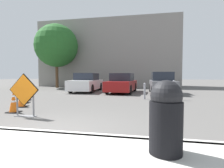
{
  "coord_description": "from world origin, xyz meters",
  "views": [
    {
      "loc": [
        2.2,
        -3.4,
        1.36
      ],
      "look_at": [
        -0.78,
        11.75,
        0.59
      ],
      "focal_mm": 28.0,
      "sensor_mm": 36.0,
      "label": 1
    }
  ],
  "objects_px": {
    "bollard_nearest": "(145,90)",
    "bollard_second": "(174,90)",
    "traffic_cone_second": "(21,98)",
    "traffic_cone_fourth": "(25,93)",
    "traffic_cone_nearest": "(14,101)",
    "parked_car_second": "(122,84)",
    "road_closed_sign": "(24,93)",
    "trash_bin": "(166,116)",
    "parked_car_nearest": "(87,83)",
    "traffic_cone_third": "(23,97)",
    "parked_car_third": "(162,84)"
  },
  "relations": [
    {
      "from": "road_closed_sign",
      "to": "trash_bin",
      "type": "bearing_deg",
      "value": -27.78
    },
    {
      "from": "traffic_cone_third",
      "to": "trash_bin",
      "type": "distance_m",
      "value": 7.81
    },
    {
      "from": "road_closed_sign",
      "to": "traffic_cone_third",
      "type": "relative_size",
      "value": 2.42
    },
    {
      "from": "traffic_cone_third",
      "to": "traffic_cone_nearest",
      "type": "bearing_deg",
      "value": -59.91
    },
    {
      "from": "traffic_cone_third",
      "to": "parked_car_second",
      "type": "relative_size",
      "value": 0.13
    },
    {
      "from": "traffic_cone_third",
      "to": "parked_car_nearest",
      "type": "height_order",
      "value": "parked_car_nearest"
    },
    {
      "from": "trash_bin",
      "to": "parked_car_second",
      "type": "bearing_deg",
      "value": 101.34
    },
    {
      "from": "traffic_cone_third",
      "to": "road_closed_sign",
      "type": "bearing_deg",
      "value": -51.35
    },
    {
      "from": "road_closed_sign",
      "to": "bollard_second",
      "type": "xyz_separation_m",
      "value": [
        5.41,
        5.09,
        -0.19
      ]
    },
    {
      "from": "traffic_cone_nearest",
      "to": "traffic_cone_third",
      "type": "height_order",
      "value": "traffic_cone_nearest"
    },
    {
      "from": "parked_car_nearest",
      "to": "trash_bin",
      "type": "distance_m",
      "value": 12.47
    },
    {
      "from": "traffic_cone_nearest",
      "to": "bollard_nearest",
      "type": "distance_m",
      "value": 6.54
    },
    {
      "from": "traffic_cone_nearest",
      "to": "parked_car_second",
      "type": "distance_m",
      "value": 8.68
    },
    {
      "from": "parked_car_second",
      "to": "trash_bin",
      "type": "xyz_separation_m",
      "value": [
        2.19,
        -10.92,
        0.02
      ]
    },
    {
      "from": "road_closed_sign",
      "to": "traffic_cone_nearest",
      "type": "bearing_deg",
      "value": 148.85
    },
    {
      "from": "traffic_cone_fourth",
      "to": "traffic_cone_nearest",
      "type": "bearing_deg",
      "value": -58.98
    },
    {
      "from": "traffic_cone_nearest",
      "to": "parked_car_second",
      "type": "xyz_separation_m",
      "value": [
        2.87,
        8.18,
        0.3
      ]
    },
    {
      "from": "trash_bin",
      "to": "bollard_second",
      "type": "distance_m",
      "value": 7.41
    },
    {
      "from": "parked_car_second",
      "to": "traffic_cone_nearest",
      "type": "bearing_deg",
      "value": 74.45
    },
    {
      "from": "bollard_second",
      "to": "parked_car_nearest",
      "type": "bearing_deg",
      "value": 148.26
    },
    {
      "from": "traffic_cone_second",
      "to": "bollard_nearest",
      "type": "bearing_deg",
      "value": 34.22
    },
    {
      "from": "bollard_second",
      "to": "bollard_nearest",
      "type": "bearing_deg",
      "value": 180.0
    },
    {
      "from": "parked_car_third",
      "to": "bollard_nearest",
      "type": "height_order",
      "value": "parked_car_third"
    },
    {
      "from": "road_closed_sign",
      "to": "trash_bin",
      "type": "distance_m",
      "value": 4.76
    },
    {
      "from": "traffic_cone_fourth",
      "to": "parked_car_third",
      "type": "distance_m",
      "value": 9.36
    },
    {
      "from": "road_closed_sign",
      "to": "traffic_cone_fourth",
      "type": "distance_m",
      "value": 4.25
    },
    {
      "from": "traffic_cone_fourth",
      "to": "bollard_nearest",
      "type": "height_order",
      "value": "bollard_nearest"
    },
    {
      "from": "bollard_nearest",
      "to": "bollard_second",
      "type": "bearing_deg",
      "value": -0.0
    },
    {
      "from": "traffic_cone_fourth",
      "to": "trash_bin",
      "type": "height_order",
      "value": "trash_bin"
    },
    {
      "from": "traffic_cone_nearest",
      "to": "parked_car_nearest",
      "type": "xyz_separation_m",
      "value": [
        -0.21,
        8.57,
        0.32
      ]
    },
    {
      "from": "parked_car_nearest",
      "to": "traffic_cone_third",
      "type": "bearing_deg",
      "value": 80.11
    },
    {
      "from": "parked_car_third",
      "to": "bollard_second",
      "type": "relative_size",
      "value": 3.74
    },
    {
      "from": "bollard_nearest",
      "to": "bollard_second",
      "type": "distance_m",
      "value": 1.58
    },
    {
      "from": "road_closed_sign",
      "to": "parked_car_nearest",
      "type": "bearing_deg",
      "value": 96.62
    },
    {
      "from": "parked_car_nearest",
      "to": "bollard_second",
      "type": "xyz_separation_m",
      "value": [
        6.46,
        -4.0,
        -0.15
      ]
    },
    {
      "from": "traffic_cone_nearest",
      "to": "trash_bin",
      "type": "bearing_deg",
      "value": -28.37
    },
    {
      "from": "traffic_cone_third",
      "to": "bollard_nearest",
      "type": "bearing_deg",
      "value": 23.98
    },
    {
      "from": "traffic_cone_second",
      "to": "bollard_second",
      "type": "relative_size",
      "value": 0.7
    },
    {
      "from": "bollard_nearest",
      "to": "road_closed_sign",
      "type": "bearing_deg",
      "value": -126.9
    },
    {
      "from": "road_closed_sign",
      "to": "parked_car_second",
      "type": "relative_size",
      "value": 0.32
    },
    {
      "from": "traffic_cone_nearest",
      "to": "parked_car_second",
      "type": "height_order",
      "value": "parked_car_second"
    },
    {
      "from": "road_closed_sign",
      "to": "traffic_cone_second",
      "type": "height_order",
      "value": "road_closed_sign"
    },
    {
      "from": "parked_car_third",
      "to": "trash_bin",
      "type": "xyz_separation_m",
      "value": [
        -0.88,
        -10.96,
        -0.01
      ]
    },
    {
      "from": "traffic_cone_second",
      "to": "traffic_cone_fourth",
      "type": "relative_size",
      "value": 0.96
    },
    {
      "from": "road_closed_sign",
      "to": "traffic_cone_nearest",
      "type": "xyz_separation_m",
      "value": [
        -0.85,
        0.51,
        -0.36
      ]
    },
    {
      "from": "traffic_cone_third",
      "to": "parked_car_second",
      "type": "height_order",
      "value": "parked_car_second"
    },
    {
      "from": "traffic_cone_third",
      "to": "trash_bin",
      "type": "xyz_separation_m",
      "value": [
        6.21,
        -4.72,
        0.44
      ]
    },
    {
      "from": "traffic_cone_second",
      "to": "parked_car_third",
      "type": "relative_size",
      "value": 0.19
    },
    {
      "from": "bollard_nearest",
      "to": "traffic_cone_third",
      "type": "bearing_deg",
      "value": -156.02
    },
    {
      "from": "traffic_cone_second",
      "to": "bollard_second",
      "type": "xyz_separation_m",
      "value": [
        6.77,
        3.52,
        0.2
      ]
    }
  ]
}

